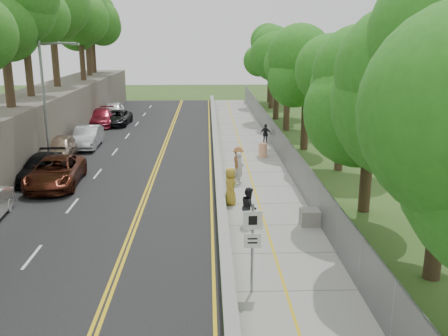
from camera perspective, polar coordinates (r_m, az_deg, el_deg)
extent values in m
plane|color=#33511E|center=(19.79, -0.68, -9.93)|extent=(140.00, 140.00, 0.00)
cube|color=black|center=(34.36, -10.28, 0.69)|extent=(11.20, 66.00, 0.04)
cube|color=gray|center=(34.11, 3.05, 0.82)|extent=(4.20, 66.00, 0.05)
cube|color=#87EA35|center=(33.92, -0.82, 1.24)|extent=(0.42, 66.00, 0.60)
cube|color=#595147|center=(36.03, -23.31, 3.59)|extent=(5.00, 66.00, 4.00)
cube|color=slate|center=(34.13, 6.59, 2.43)|extent=(0.04, 66.00, 2.00)
cylinder|color=gray|center=(33.86, -19.81, 6.71)|extent=(0.18, 0.18, 8.00)
cylinder|color=gray|center=(33.27, -18.54, 13.36)|extent=(2.30, 0.13, 0.13)
cube|color=gray|center=(32.98, -16.69, 13.41)|extent=(0.50, 0.22, 0.14)
cylinder|color=gray|center=(16.46, 3.25, -9.19)|extent=(0.09, 0.09, 3.10)
cube|color=white|center=(16.05, 3.31, -5.98)|extent=(0.62, 0.04, 0.62)
cube|color=white|center=(16.31, 3.27, -8.27)|extent=(0.56, 0.04, 0.50)
cylinder|color=orange|center=(35.11, 4.46, 2.06)|extent=(0.59, 0.59, 0.97)
cube|color=slate|center=(22.88, 10.03, -5.56)|extent=(1.06, 0.80, 0.70)
imported|color=#4C1E12|center=(29.78, -18.70, -0.43)|extent=(2.99, 5.90, 1.60)
imported|color=black|center=(31.31, -20.08, 0.04)|extent=(2.22, 5.11, 1.46)
imported|color=tan|center=(36.42, -18.21, 2.29)|extent=(1.99, 4.68, 1.58)
imported|color=silver|center=(39.40, -15.33, 3.45)|extent=(1.84, 4.94, 1.61)
imported|color=black|center=(48.83, -12.14, 5.63)|extent=(2.45, 5.03, 1.38)
imported|color=#9E2239|center=(48.71, -13.83, 5.63)|extent=(2.58, 5.55, 1.57)
imported|color=white|center=(52.87, -12.52, 6.45)|extent=(2.22, 4.94, 1.65)
imported|color=gold|center=(25.01, 0.73, -2.09)|extent=(0.71, 1.00, 1.91)
imported|color=beige|center=(28.48, 1.81, -0.01)|extent=(0.61, 0.78, 1.87)
imported|color=black|center=(22.32, 2.88, -4.42)|extent=(0.67, 0.86, 1.76)
imported|color=#965A2F|center=(29.87, 1.63, 0.69)|extent=(0.93, 1.32, 1.86)
imported|color=black|center=(39.43, 4.78, 3.90)|extent=(0.98, 0.66, 1.54)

